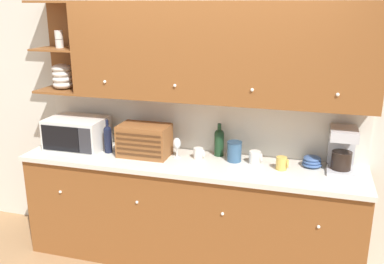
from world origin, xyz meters
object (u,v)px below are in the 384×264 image
(wine_glass, at_px, (177,144))
(microwave, at_px, (77,133))
(bread_box, at_px, (144,140))
(mug_blue_second, at_px, (255,157))
(coffee_maker, at_px, (342,148))
(bowl_stack_on_counter, at_px, (312,162))
(mug, at_px, (282,163))
(mug_patterned_third, at_px, (199,153))
(storage_canister, at_px, (234,151))
(wine_bottle, at_px, (108,138))
(second_wine_bottle, at_px, (219,141))

(wine_glass, bearing_deg, microwave, -178.55)
(wine_glass, bearing_deg, bread_box, -173.09)
(mug_blue_second, height_order, coffee_maker, coffee_maker)
(bowl_stack_on_counter, bearing_deg, mug_blue_second, -173.15)
(mug_blue_second, relative_size, mug, 1.01)
(mug_patterned_third, distance_m, storage_canister, 0.31)
(wine_bottle, xyz_separation_m, wine_glass, (0.63, 0.05, -0.02))
(bread_box, distance_m, mug, 1.18)
(mug_patterned_third, bearing_deg, microwave, -177.79)
(wine_glass, distance_m, bowl_stack_on_counter, 1.13)
(microwave, relative_size, second_wine_bottle, 1.79)
(bread_box, bearing_deg, coffee_maker, 4.17)
(storage_canister, relative_size, coffee_maker, 0.49)
(storage_canister, bearing_deg, bread_box, -174.29)
(second_wine_bottle, bearing_deg, microwave, -172.53)
(second_wine_bottle, distance_m, mug, 0.59)
(microwave, height_order, coffee_maker, coffee_maker)
(wine_bottle, xyz_separation_m, mug_blue_second, (1.30, 0.09, -0.08))
(microwave, xyz_separation_m, mug_patterned_third, (1.14, 0.04, -0.09))
(bread_box, xyz_separation_m, storage_canister, (0.78, 0.08, -0.05))
(bread_box, bearing_deg, mug, -0.16)
(microwave, distance_m, wine_glass, 0.95)
(mug_patterned_third, bearing_deg, second_wine_bottle, 40.00)
(wine_bottle, bearing_deg, microwave, 175.41)
(second_wine_bottle, bearing_deg, bowl_stack_on_counter, -3.77)
(bread_box, bearing_deg, mug_blue_second, 4.37)
(second_wine_bottle, bearing_deg, wine_bottle, -168.59)
(mug_blue_second, relative_size, bowl_stack_on_counter, 0.67)
(microwave, relative_size, bowl_stack_on_counter, 3.24)
(wine_glass, bearing_deg, bowl_stack_on_counter, 4.73)
(second_wine_bottle, distance_m, coffee_maker, 1.01)
(microwave, xyz_separation_m, wine_bottle, (0.32, -0.03, -0.01))
(wine_bottle, relative_size, mug, 2.83)
(mug, bearing_deg, second_wine_bottle, 161.82)
(mug_patterned_third, xyz_separation_m, second_wine_bottle, (0.15, 0.13, 0.08))
(mug, xyz_separation_m, bowl_stack_on_counter, (0.23, 0.13, -0.01))
(second_wine_bottle, height_order, coffee_maker, coffee_maker)
(wine_bottle, height_order, wine_glass, wine_bottle)
(second_wine_bottle, relative_size, coffee_maker, 0.82)
(mug_patterned_third, height_order, second_wine_bottle, second_wine_bottle)
(wine_glass, xyz_separation_m, mug, (0.90, -0.04, -0.07))
(wine_bottle, xyz_separation_m, bread_box, (0.34, 0.02, 0.00))
(mug_blue_second, distance_m, coffee_maker, 0.69)
(mug, bearing_deg, mug_blue_second, 161.21)
(storage_canister, bearing_deg, microwave, -177.33)
(second_wine_bottle, bearing_deg, coffee_maker, -3.45)
(mug, height_order, coffee_maker, coffee_maker)
(bread_box, height_order, storage_canister, bread_box)
(mug_blue_second, relative_size, coffee_maker, 0.30)
(mug, bearing_deg, wine_glass, 177.59)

